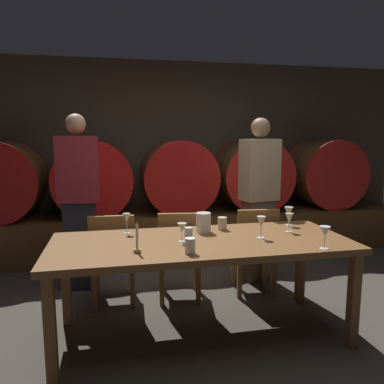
% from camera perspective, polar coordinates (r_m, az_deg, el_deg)
% --- Properties ---
extents(ground_plane, '(9.25, 9.25, 0.00)m').
position_cam_1_polar(ground_plane, '(3.33, 3.97, -19.63)').
color(ground_plane, '#3F3A33').
extents(back_wall, '(7.12, 0.24, 2.62)m').
position_cam_1_polar(back_wall, '(5.55, -3.38, 5.79)').
color(back_wall, '#473A2D').
rests_on(back_wall, ground).
extents(barrel_shelf, '(6.40, 0.90, 0.55)m').
position_cam_1_polar(barrel_shelf, '(5.17, -2.38, -6.03)').
color(barrel_shelf, brown).
rests_on(barrel_shelf, ground).
extents(wine_barrel_far_left, '(0.98, 0.76, 0.98)m').
position_cam_1_polar(wine_barrel_far_left, '(5.15, -27.02, 1.54)').
color(wine_barrel_far_left, brown).
rests_on(wine_barrel_far_left, barrel_shelf).
extents(wine_barrel_left, '(0.98, 0.76, 0.98)m').
position_cam_1_polar(wine_barrel_left, '(4.97, -14.74, 1.98)').
color(wine_barrel_left, brown).
rests_on(wine_barrel_left, barrel_shelf).
extents(wine_barrel_center, '(0.98, 0.76, 0.98)m').
position_cam_1_polar(wine_barrel_center, '(5.04, -2.13, 2.34)').
color(wine_barrel_center, brown).
rests_on(wine_barrel_center, barrel_shelf).
extents(wine_barrel_right, '(0.98, 0.76, 0.98)m').
position_cam_1_polar(wine_barrel_right, '(5.31, 9.07, 2.56)').
color(wine_barrel_right, brown).
rests_on(wine_barrel_right, barrel_shelf).
extents(wine_barrel_far_right, '(0.98, 0.76, 0.98)m').
position_cam_1_polar(wine_barrel_far_right, '(5.80, 19.44, 2.67)').
color(wine_barrel_far_right, brown).
rests_on(wine_barrel_far_right, barrel_shelf).
extents(dining_table, '(2.28, 0.92, 0.78)m').
position_cam_1_polar(dining_table, '(2.92, 1.43, -8.70)').
color(dining_table, brown).
rests_on(dining_table, ground).
extents(chair_left, '(0.41, 0.41, 0.88)m').
position_cam_1_polar(chair_left, '(3.56, -11.98, -9.39)').
color(chair_left, brown).
rests_on(chair_left, ground).
extents(chair_center, '(0.45, 0.45, 0.88)m').
position_cam_1_polar(chair_center, '(3.59, -1.88, -9.05)').
color(chair_center, brown).
rests_on(chair_center, ground).
extents(chair_right, '(0.44, 0.44, 0.88)m').
position_cam_1_polar(chair_right, '(3.80, 9.56, -8.16)').
color(chair_right, brown).
rests_on(chair_right, ground).
extents(guest_left, '(0.41, 0.30, 1.79)m').
position_cam_1_polar(guest_left, '(3.96, -16.84, -1.31)').
color(guest_left, black).
rests_on(guest_left, ground).
extents(guest_right, '(0.42, 0.31, 1.76)m').
position_cam_1_polar(guest_right, '(4.08, 10.14, -1.02)').
color(guest_right, brown).
rests_on(guest_right, ground).
extents(candle_center, '(0.05, 0.05, 0.22)m').
position_cam_1_polar(candle_center, '(2.60, -8.36, -7.81)').
color(candle_center, olive).
rests_on(candle_center, dining_table).
extents(pitcher, '(0.12, 0.12, 0.16)m').
position_cam_1_polar(pitcher, '(3.11, 1.75, -4.67)').
color(pitcher, white).
rests_on(pitcher, dining_table).
extents(wine_glass_far_left, '(0.06, 0.06, 0.17)m').
position_cam_1_polar(wine_glass_far_left, '(3.10, -9.95, -4.07)').
color(wine_glass_far_left, silver).
rests_on(wine_glass_far_left, dining_table).
extents(wine_glass_left, '(0.07, 0.07, 0.15)m').
position_cam_1_polar(wine_glass_left, '(2.82, -1.54, -5.58)').
color(wine_glass_left, silver).
rests_on(wine_glass_left, dining_table).
extents(wine_glass_center_left, '(0.07, 0.07, 0.17)m').
position_cam_1_polar(wine_glass_center_left, '(2.97, 10.50, -4.58)').
color(wine_glass_center_left, silver).
rests_on(wine_glass_center_left, dining_table).
extents(wine_glass_center_right, '(0.07, 0.07, 0.16)m').
position_cam_1_polar(wine_glass_center_right, '(3.21, 14.59, -4.00)').
color(wine_glass_center_right, silver).
rests_on(wine_glass_center_right, dining_table).
extents(wine_glass_right, '(0.08, 0.08, 0.16)m').
position_cam_1_polar(wine_glass_right, '(2.80, 19.59, -5.79)').
color(wine_glass_right, white).
rests_on(wine_glass_right, dining_table).
extents(wine_glass_far_right, '(0.08, 0.08, 0.17)m').
position_cam_1_polar(wine_glass_far_right, '(3.44, 14.53, -3.00)').
color(wine_glass_far_right, silver).
rests_on(wine_glass_far_right, dining_table).
extents(cup_left, '(0.07, 0.07, 0.11)m').
position_cam_1_polar(cup_left, '(2.56, -0.29, -8.21)').
color(cup_left, white).
rests_on(cup_left, dining_table).
extents(cup_center, '(0.06, 0.06, 0.08)m').
position_cam_1_polar(cup_center, '(2.97, -0.54, -6.16)').
color(cup_center, silver).
rests_on(cup_center, dining_table).
extents(cup_right, '(0.08, 0.08, 0.11)m').
position_cam_1_polar(cup_right, '(3.21, 4.63, -4.79)').
color(cup_right, beige).
rests_on(cup_right, dining_table).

